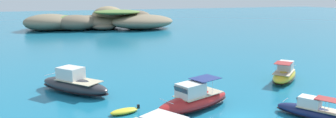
{
  "coord_description": "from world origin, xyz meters",
  "views": [
    {
      "loc": [
        -14.89,
        -21.51,
        10.41
      ],
      "look_at": [
        -1.42,
        13.15,
        2.89
      ],
      "focal_mm": 34.21,
      "sensor_mm": 36.0,
      "label": 1
    }
  ],
  "objects_px": {
    "islet_large": "(119,20)",
    "motorboat_charcoal": "(74,84)",
    "motorboat_red": "(194,100)",
    "islet_small": "(55,23)",
    "dinghy_tender": "(124,111)",
    "motorboat_yellow": "(285,74)",
    "motorboat_navy": "(312,111)"
  },
  "relations": [
    {
      "from": "islet_large",
      "to": "motorboat_charcoal",
      "type": "relative_size",
      "value": 4.2
    },
    {
      "from": "motorboat_red",
      "to": "islet_small",
      "type": "bearing_deg",
      "value": 96.87
    },
    {
      "from": "motorboat_red",
      "to": "dinghy_tender",
      "type": "height_order",
      "value": "motorboat_red"
    },
    {
      "from": "dinghy_tender",
      "to": "islet_large",
      "type": "bearing_deg",
      "value": 77.65
    },
    {
      "from": "islet_large",
      "to": "motorboat_red",
      "type": "height_order",
      "value": "islet_large"
    },
    {
      "from": "motorboat_red",
      "to": "islet_large",
      "type": "bearing_deg",
      "value": 82.51
    },
    {
      "from": "dinghy_tender",
      "to": "motorboat_red",
      "type": "bearing_deg",
      "value": -11.47
    },
    {
      "from": "islet_large",
      "to": "dinghy_tender",
      "type": "distance_m",
      "value": 74.63
    },
    {
      "from": "dinghy_tender",
      "to": "motorboat_yellow",
      "type": "bearing_deg",
      "value": 10.4
    },
    {
      "from": "motorboat_yellow",
      "to": "motorboat_red",
      "type": "xyz_separation_m",
      "value": [
        -14.88,
        -5.13,
        0.08
      ]
    },
    {
      "from": "islet_large",
      "to": "motorboat_red",
      "type": "xyz_separation_m",
      "value": [
        -9.75,
        -74.13,
        -1.65
      ]
    },
    {
      "from": "islet_small",
      "to": "motorboat_charcoal",
      "type": "relative_size",
      "value": 2.73
    },
    {
      "from": "motorboat_red",
      "to": "dinghy_tender",
      "type": "relative_size",
      "value": 3.15
    },
    {
      "from": "motorboat_charcoal",
      "to": "dinghy_tender",
      "type": "xyz_separation_m",
      "value": [
        3.55,
        -8.12,
        -0.69
      ]
    },
    {
      "from": "islet_small",
      "to": "motorboat_yellow",
      "type": "relative_size",
      "value": 3.25
    },
    {
      "from": "islet_small",
      "to": "motorboat_red",
      "type": "bearing_deg",
      "value": -83.13
    },
    {
      "from": "motorboat_yellow",
      "to": "motorboat_navy",
      "type": "height_order",
      "value": "motorboat_yellow"
    },
    {
      "from": "islet_large",
      "to": "motorboat_yellow",
      "type": "height_order",
      "value": "islet_large"
    },
    {
      "from": "motorboat_yellow",
      "to": "motorboat_navy",
      "type": "xyz_separation_m",
      "value": [
        -6.34,
        -10.76,
        -0.16
      ]
    },
    {
      "from": "motorboat_navy",
      "to": "motorboat_yellow",
      "type": "bearing_deg",
      "value": 59.48
    },
    {
      "from": "motorboat_yellow",
      "to": "dinghy_tender",
      "type": "bearing_deg",
      "value": -169.6
    },
    {
      "from": "dinghy_tender",
      "to": "islet_small",
      "type": "bearing_deg",
      "value": 92.24
    },
    {
      "from": "motorboat_yellow",
      "to": "islet_small",
      "type": "bearing_deg",
      "value": 108.79
    },
    {
      "from": "motorboat_red",
      "to": "motorboat_navy",
      "type": "bearing_deg",
      "value": -33.38
    },
    {
      "from": "motorboat_navy",
      "to": "motorboat_charcoal",
      "type": "xyz_separation_m",
      "value": [
        -18.3,
        15.01,
        0.29
      ]
    },
    {
      "from": "dinghy_tender",
      "to": "motorboat_charcoal",
      "type": "bearing_deg",
      "value": 113.61
    },
    {
      "from": "motorboat_navy",
      "to": "islet_small",
      "type": "bearing_deg",
      "value": 102.26
    },
    {
      "from": "motorboat_yellow",
      "to": "motorboat_charcoal",
      "type": "distance_m",
      "value": 25.01
    },
    {
      "from": "motorboat_red",
      "to": "dinghy_tender",
      "type": "distance_m",
      "value": 6.36
    },
    {
      "from": "motorboat_yellow",
      "to": "dinghy_tender",
      "type": "xyz_separation_m",
      "value": [
        -21.09,
        -3.87,
        -0.56
      ]
    },
    {
      "from": "islet_small",
      "to": "dinghy_tender",
      "type": "bearing_deg",
      "value": -87.76
    },
    {
      "from": "islet_large",
      "to": "islet_small",
      "type": "bearing_deg",
      "value": 175.3
    }
  ]
}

